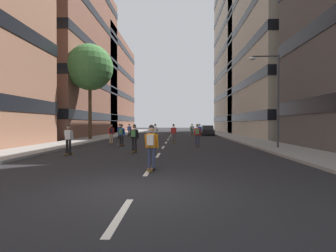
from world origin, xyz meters
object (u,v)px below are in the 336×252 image
(streetlamp_right, at_px, (273,91))
(skater_11, at_px, (111,133))
(skater_9, at_px, (155,132))
(skater_6, at_px, (151,144))
(skater_4, at_px, (200,130))
(skater_0, at_px, (121,133))
(skater_2, at_px, (69,138))
(skater_3, at_px, (174,132))
(street_tree_near, at_px, (90,68))
(skater_1, at_px, (192,129))
(skater_10, at_px, (197,134))
(skater_8, at_px, (120,131))
(skater_7, at_px, (134,136))
(parked_car_near, at_px, (207,131))
(skater_5, at_px, (129,130))

(streetlamp_right, relative_size, skater_11, 3.65)
(streetlamp_right, bearing_deg, skater_9, 137.57)
(skater_6, xyz_separation_m, skater_9, (-1.31, 16.85, -0.03))
(skater_9, bearing_deg, skater_4, 51.15)
(streetlamp_right, xyz_separation_m, skater_0, (-11.25, 2.55, -3.12))
(skater_2, bearing_deg, skater_3, 59.39)
(street_tree_near, relative_size, skater_1, 5.81)
(streetlamp_right, xyz_separation_m, skater_2, (-13.02, -3.67, -3.15))
(streetlamp_right, xyz_separation_m, skater_10, (-5.10, 2.37, -3.12))
(skater_8, bearing_deg, skater_7, -73.54)
(parked_car_near, distance_m, skater_2, 27.99)
(skater_0, bearing_deg, skater_3, 42.59)
(skater_8, distance_m, skater_11, 5.82)
(skater_3, bearing_deg, skater_8, 147.03)
(skater_6, bearing_deg, parked_car_near, 79.90)
(skater_5, xyz_separation_m, skater_10, (7.92, -13.21, 0.00))
(skater_7, xyz_separation_m, skater_10, (4.29, 4.70, 0.00))
(skater_5, relative_size, skater_9, 1.00)
(skater_11, bearing_deg, skater_6, -69.50)
(street_tree_near, xyz_separation_m, streetlamp_right, (16.28, -9.80, -3.80))
(street_tree_near, height_order, skater_7, street_tree_near)
(streetlamp_right, relative_size, skater_7, 3.65)
(parked_car_near, relative_size, skater_11, 2.47)
(skater_1, height_order, skater_11, same)
(skater_4, bearing_deg, skater_2, -116.59)
(skater_0, bearing_deg, skater_1, 67.65)
(street_tree_near, bearing_deg, skater_1, 37.04)
(skater_7, bearing_deg, streetlamp_right, 13.94)
(skater_1, xyz_separation_m, skater_6, (-3.00, -27.19, 0.00))
(parked_car_near, bearing_deg, skater_2, -112.76)
(skater_6, bearing_deg, street_tree_near, 115.02)
(skater_2, distance_m, skater_10, 9.97)
(skater_3, xyz_separation_m, skater_11, (-5.54, -1.86, 0.03))
(streetlamp_right, relative_size, skater_1, 3.65)
(parked_car_near, relative_size, skater_0, 2.47)
(skater_7, height_order, skater_9, same)
(skater_0, distance_m, skater_7, 5.22)
(street_tree_near, bearing_deg, skater_9, -12.27)
(skater_1, relative_size, skater_10, 1.00)
(skater_6, distance_m, skater_11, 14.07)
(skater_2, bearing_deg, skater_10, 37.32)
(skater_0, bearing_deg, skater_10, -1.69)
(skater_5, height_order, skater_11, same)
(skater_9, bearing_deg, skater_10, -56.38)
(streetlamp_right, xyz_separation_m, skater_6, (-7.68, -8.63, -3.12))
(skater_5, distance_m, skater_9, 8.40)
(skater_4, bearing_deg, skater_3, -111.15)
(skater_3, distance_m, skater_9, 2.64)
(streetlamp_right, distance_m, skater_2, 13.89)
(skater_3, bearing_deg, skater_2, -120.61)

